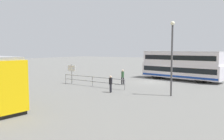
% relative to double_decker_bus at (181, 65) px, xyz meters
% --- Properties ---
extents(ground_plane, '(160.00, 160.00, 0.00)m').
position_rel_double_decker_bus_xyz_m(ground_plane, '(2.27, 3.88, -1.95)').
color(ground_plane, slate).
extents(double_decker_bus, '(10.77, 4.09, 3.82)m').
position_rel_double_decker_bus_xyz_m(double_decker_bus, '(0.00, 0.00, 0.00)').
color(double_decker_bus, silver).
rests_on(double_decker_bus, ground).
extents(pedestrian_near_railing, '(0.36, 0.32, 1.75)m').
position_rel_double_decker_bus_xyz_m(pedestrian_near_railing, '(4.27, 7.78, -0.93)').
color(pedestrian_near_railing, black).
rests_on(pedestrian_near_railing, ground).
extents(pedestrian_crossing, '(0.40, 0.40, 1.60)m').
position_rel_double_decker_bus_xyz_m(pedestrian_crossing, '(2.84, 12.37, -1.03)').
color(pedestrian_crossing, black).
rests_on(pedestrian_crossing, ground).
extents(pedestrian_railing, '(8.37, 0.22, 1.08)m').
position_rel_double_decker_bus_xyz_m(pedestrian_railing, '(6.48, 10.55, -1.21)').
color(pedestrian_railing, gray).
rests_on(pedestrian_railing, ground).
extents(info_sign, '(1.18, 0.14, 2.30)m').
position_rel_double_decker_bus_xyz_m(info_sign, '(9.66, 10.45, -0.35)').
color(info_sign, slate).
rests_on(info_sign, ground).
extents(street_lamp, '(0.36, 0.36, 6.42)m').
position_rel_double_decker_bus_xyz_m(street_lamp, '(-2.45, 10.81, 1.83)').
color(street_lamp, '#4C4C51').
rests_on(street_lamp, ground).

